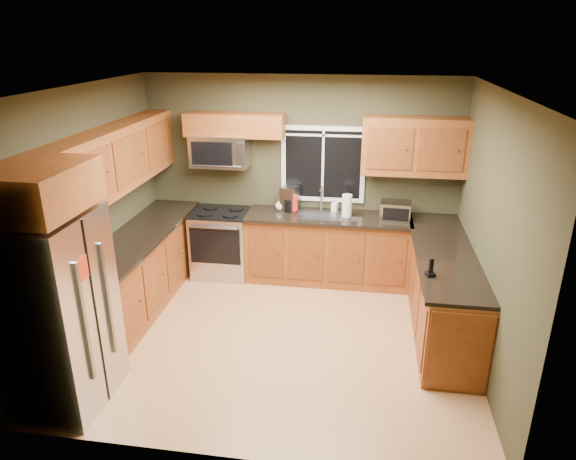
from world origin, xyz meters
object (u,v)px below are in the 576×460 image
(refrigerator, at_px, (58,313))
(soap_bottle_a, at_px, (294,200))
(soap_bottle_c, at_px, (280,204))
(microwave, at_px, (220,151))
(toaster_oven, at_px, (395,211))
(soap_bottle_b, at_px, (335,205))
(range, at_px, (222,243))
(cordless_phone, at_px, (430,271))
(kettle, at_px, (290,201))
(coffee_maker, at_px, (290,199))
(paper_towel_roll, at_px, (347,206))

(refrigerator, xyz_separation_m, soap_bottle_a, (1.68, 2.87, 0.20))
(refrigerator, xyz_separation_m, soap_bottle_c, (1.49, 2.91, 0.13))
(microwave, height_order, toaster_oven, microwave)
(toaster_oven, distance_m, soap_bottle_a, 1.34)
(microwave, distance_m, soap_bottle_b, 1.69)
(range, height_order, cordless_phone, cordless_phone)
(kettle, height_order, soap_bottle_c, kettle)
(soap_bottle_b, bearing_deg, microwave, -177.10)
(refrigerator, height_order, kettle, refrigerator)
(refrigerator, xyz_separation_m, coffee_maker, (1.62, 2.94, 0.19))
(soap_bottle_c, bearing_deg, cordless_phone, -44.30)
(kettle, relative_size, paper_towel_roll, 0.77)
(refrigerator, xyz_separation_m, kettle, (1.62, 2.95, 0.16))
(coffee_maker, distance_m, paper_towel_roll, 0.79)
(paper_towel_roll, bearing_deg, kettle, 167.68)
(microwave, distance_m, paper_towel_roll, 1.82)
(kettle, xyz_separation_m, soap_bottle_a, (0.06, -0.08, 0.04))
(microwave, xyz_separation_m, coffee_maker, (0.93, 0.03, -0.64))
(refrigerator, xyz_separation_m, paper_towel_roll, (2.39, 2.78, 0.19))
(kettle, bearing_deg, soap_bottle_c, -163.38)
(paper_towel_roll, bearing_deg, cordless_phone, -61.05)
(microwave, bearing_deg, toaster_oven, -3.51)
(range, bearing_deg, paper_towel_roll, 0.41)
(toaster_oven, relative_size, coffee_maker, 1.22)
(cordless_phone, bearing_deg, refrigerator, -160.66)
(cordless_phone, bearing_deg, kettle, 132.94)
(kettle, height_order, cordless_phone, kettle)
(coffee_maker, relative_size, soap_bottle_c, 1.90)
(coffee_maker, relative_size, soap_bottle_b, 1.93)
(soap_bottle_b, bearing_deg, cordless_phone, -59.67)
(microwave, distance_m, kettle, 1.15)
(refrigerator, xyz_separation_m, range, (0.69, 2.77, -0.43))
(microwave, height_order, soap_bottle_c, microwave)
(refrigerator, height_order, paper_towel_roll, refrigerator)
(range, relative_size, cordless_phone, 5.04)
(toaster_oven, bearing_deg, coffee_maker, 172.87)
(range, relative_size, toaster_oven, 2.35)
(microwave, relative_size, cordless_phone, 4.09)
(kettle, bearing_deg, cordless_phone, -47.06)
(range, height_order, kettle, kettle)
(coffee_maker, height_order, soap_bottle_c, coffee_maker)
(range, relative_size, soap_bottle_b, 5.53)
(kettle, relative_size, soap_bottle_b, 1.50)
(soap_bottle_a, height_order, cordless_phone, soap_bottle_a)
(soap_bottle_a, distance_m, cordless_phone, 2.36)
(microwave, bearing_deg, kettle, 2.73)
(range, bearing_deg, coffee_maker, 10.29)
(microwave, bearing_deg, range, -89.98)
(toaster_oven, distance_m, cordless_phone, 1.63)
(soap_bottle_a, distance_m, soap_bottle_c, 0.20)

